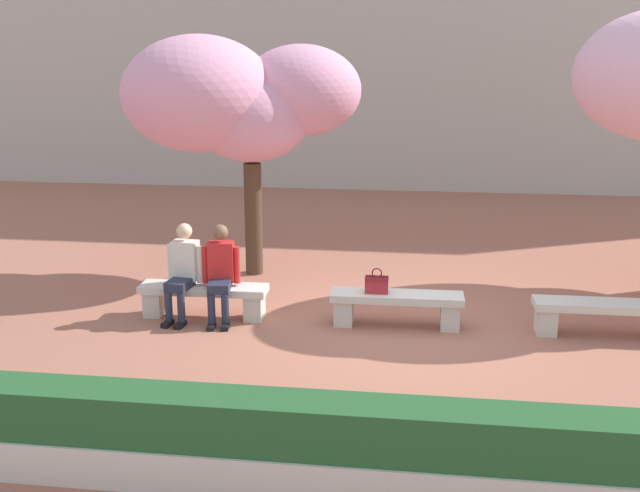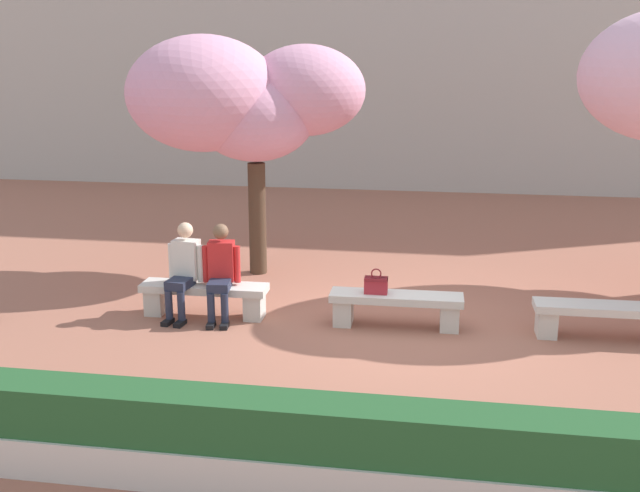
% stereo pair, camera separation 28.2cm
% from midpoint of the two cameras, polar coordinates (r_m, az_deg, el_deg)
% --- Properties ---
extents(ground_plane, '(100.00, 100.00, 0.00)m').
position_cam_midpoint_polar(ground_plane, '(9.95, 6.59, -6.12)').
color(ground_plane, '#9E604C').
extents(stone_bench_west_end, '(1.73, 0.44, 0.45)m').
position_cam_midpoint_polar(stone_bench_west_end, '(10.28, -8.02, -3.70)').
color(stone_bench_west_end, beige).
rests_on(stone_bench_west_end, ground).
extents(stone_bench_near_west, '(1.73, 0.44, 0.45)m').
position_cam_midpoint_polar(stone_bench_near_west, '(9.85, 6.64, -4.48)').
color(stone_bench_near_west, beige).
rests_on(stone_bench_near_west, ground).
extents(stone_bench_center, '(1.73, 0.44, 0.45)m').
position_cam_midpoint_polar(stone_bench_center, '(10.09, 21.60, -4.98)').
color(stone_bench_center, beige).
rests_on(stone_bench_center, ground).
extents(person_seated_left, '(0.51, 0.71, 1.29)m').
position_cam_midpoint_polar(person_seated_left, '(10.20, -9.56, -1.58)').
color(person_seated_left, black).
rests_on(person_seated_left, ground).
extents(person_seated_right, '(0.51, 0.71, 1.29)m').
position_cam_midpoint_polar(person_seated_right, '(10.05, -6.79, -1.72)').
color(person_seated_right, black).
rests_on(person_seated_right, ground).
extents(handbag, '(0.30, 0.15, 0.34)m').
position_cam_midpoint_polar(handbag, '(9.76, 5.12, -2.90)').
color(handbag, '#A3232D').
rests_on(handbag, stone_bench_near_west).
extents(cherry_tree_main, '(3.61, 2.58, 3.76)m').
position_cam_midpoint_polar(cherry_tree_main, '(11.79, -5.30, 11.06)').
color(cherry_tree_main, '#473323').
rests_on(cherry_tree_main, ground).
extents(planter_hedge_foreground, '(11.57, 0.50, 0.80)m').
position_cam_midpoint_polar(planter_hedge_foreground, '(6.24, 4.78, -15.43)').
color(planter_hedge_foreground, beige).
rests_on(planter_hedge_foreground, ground).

